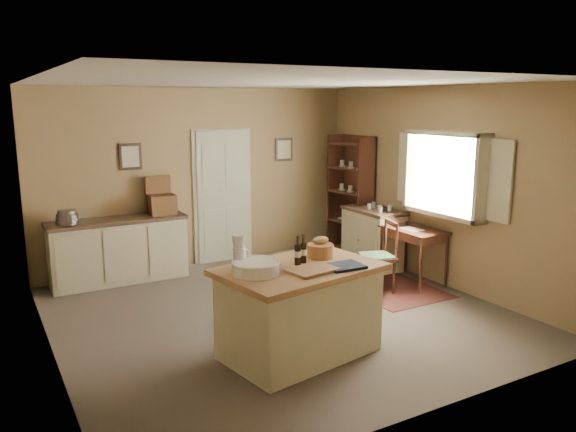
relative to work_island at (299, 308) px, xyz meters
name	(u,v)px	position (x,y,z in m)	size (l,w,h in m)	color
ground	(280,314)	(0.36, 1.05, -0.48)	(5.00, 5.00, 0.00)	#62554B
wall_back	(200,178)	(0.36, 3.55, 0.87)	(5.00, 0.10, 2.70)	olive
wall_front	(436,252)	(0.36, -1.45, 0.87)	(5.00, 0.10, 2.70)	olive
wall_left	(44,226)	(-2.14, 1.05, 0.87)	(0.10, 5.00, 2.70)	olive
wall_right	(440,187)	(2.86, 1.05, 0.87)	(0.10, 5.00, 2.70)	olive
ceiling	(279,82)	(0.36, 1.05, 2.22)	(5.00, 5.00, 0.00)	silver
door	(223,195)	(0.71, 3.52, 0.57)	(0.97, 0.06, 2.11)	#B8BEA3
framed_prints	(213,153)	(0.56, 3.52, 1.24)	(2.82, 0.02, 0.38)	black
window	(447,174)	(2.78, 0.85, 1.07)	(0.25, 1.99, 1.12)	#B8B18F
work_island	(299,308)	(0.00, 0.00, 0.00)	(1.69, 1.25, 1.20)	#B8B18F
sideboard	(119,248)	(-0.98, 3.25, 0.00)	(1.88, 0.53, 1.18)	#B8B18F
rug	(386,287)	(2.11, 1.19, -0.48)	(1.10, 1.60, 0.01)	#421A16
writing_desk	(413,236)	(2.56, 1.19, 0.19)	(0.55, 0.90, 0.82)	#371B11
desk_chair	(376,258)	(1.86, 1.12, -0.01)	(0.44, 0.44, 0.93)	black
right_cabinet	(373,237)	(2.56, 2.07, -0.02)	(0.55, 0.99, 0.99)	#B8B18F
shelving_unit	(352,196)	(2.71, 2.84, 0.50)	(0.33, 0.88, 1.96)	black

